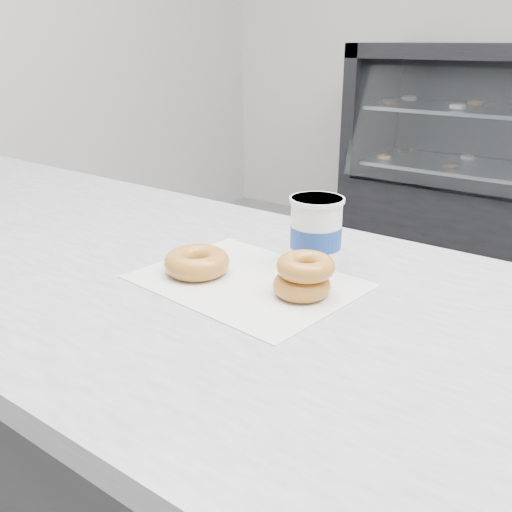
{
  "coord_description": "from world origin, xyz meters",
  "views": [
    {
      "loc": [
        0.42,
        -1.24,
        1.27
      ],
      "look_at": [
        -0.1,
        -0.54,
        0.94
      ],
      "focal_mm": 40.0,
      "sensor_mm": 36.0,
      "label": 1
    }
  ],
  "objects": [
    {
      "name": "donut_single",
      "position": [
        -0.19,
        -0.59,
        0.92
      ],
      "size": [
        0.14,
        0.14,
        0.04
      ],
      "primitive_type": "torus",
      "rotation": [
        0.0,
        0.0,
        -0.41
      ],
      "color": "#CA8337",
      "rests_on": "wax_paper"
    },
    {
      "name": "wax_paper",
      "position": [
        -0.1,
        -0.57,
        0.9
      ],
      "size": [
        0.36,
        0.29,
        0.0
      ],
      "primitive_type": "cube",
      "rotation": [
        0.0,
        0.0,
        -0.09
      ],
      "color": "silver",
      "rests_on": "counter"
    },
    {
      "name": "coffee_cup",
      "position": [
        -0.05,
        -0.45,
        0.96
      ],
      "size": [
        0.11,
        0.11,
        0.12
      ],
      "rotation": [
        0.0,
        0.0,
        0.3
      ],
      "color": "white",
      "rests_on": "counter"
    },
    {
      "name": "donut_stack",
      "position": [
        -0.0,
        -0.56,
        0.93
      ],
      "size": [
        0.12,
        0.12,
        0.06
      ],
      "color": "#CA8337",
      "rests_on": "wax_paper"
    }
  ]
}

